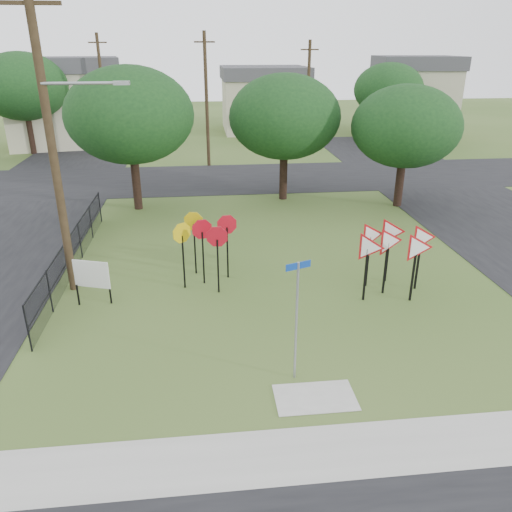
{
  "coord_description": "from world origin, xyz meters",
  "views": [
    {
      "loc": [
        -2.56,
        -12.2,
        8.05
      ],
      "look_at": [
        -0.88,
        3.0,
        1.6
      ],
      "focal_mm": 35.0,
      "sensor_mm": 36.0,
      "label": 1
    }
  ],
  "objects_px": {
    "street_name_sign": "(297,315)",
    "stop_sign_cluster": "(205,236)",
    "info_board": "(92,276)",
    "yield_sign_cluster": "(392,243)"
  },
  "relations": [
    {
      "from": "yield_sign_cluster",
      "to": "info_board",
      "type": "bearing_deg",
      "value": 179.09
    },
    {
      "from": "street_name_sign",
      "to": "yield_sign_cluster",
      "type": "bearing_deg",
      "value": 47.56
    },
    {
      "from": "stop_sign_cluster",
      "to": "info_board",
      "type": "xyz_separation_m",
      "value": [
        -3.77,
        -1.27,
        -0.79
      ]
    },
    {
      "from": "street_name_sign",
      "to": "stop_sign_cluster",
      "type": "bearing_deg",
      "value": 110.07
    },
    {
      "from": "street_name_sign",
      "to": "stop_sign_cluster",
      "type": "xyz_separation_m",
      "value": [
        -2.19,
        6.0,
        -0.04
      ]
    },
    {
      "from": "street_name_sign",
      "to": "stop_sign_cluster",
      "type": "distance_m",
      "value": 6.39
    },
    {
      "from": "street_name_sign",
      "to": "info_board",
      "type": "relative_size",
      "value": 2.09
    },
    {
      "from": "yield_sign_cluster",
      "to": "info_board",
      "type": "relative_size",
      "value": 2.01
    },
    {
      "from": "yield_sign_cluster",
      "to": "info_board",
      "type": "xyz_separation_m",
      "value": [
        -10.14,
        0.16,
        -0.78
      ]
    },
    {
      "from": "street_name_sign",
      "to": "info_board",
      "type": "distance_m",
      "value": 7.65
    }
  ]
}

